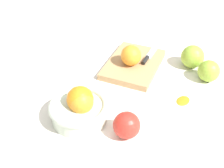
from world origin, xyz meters
TOP-DOWN VIEW (x-y plane):
  - ground_plane at (0.00, 0.00)m, footprint 2.40×2.40m
  - bowl at (-0.19, 0.06)m, footprint 0.16×0.16m
  - cutting_board at (0.11, 0.08)m, footprint 0.27×0.22m
  - orange_on_board at (0.10, 0.08)m, footprint 0.07×0.07m
  - knife at (0.17, 0.06)m, footprint 0.16×0.05m
  - apple_front_right at (0.20, -0.15)m, footprint 0.07×0.07m
  - apple_front_left at (-0.16, -0.08)m, footprint 0.07×0.07m
  - apple_front_right_2 at (0.24, -0.08)m, footprint 0.08×0.08m
  - citrus_peel at (0.05, -0.14)m, footprint 0.05×0.04m

SIDE VIEW (x-z plane):
  - ground_plane at x=0.00m, z-range 0.00..0.00m
  - citrus_peel at x=0.05m, z-range 0.00..0.01m
  - cutting_board at x=0.11m, z-range 0.00..0.02m
  - knife at x=0.17m, z-range 0.02..0.03m
  - apple_front_right at x=0.20m, z-range 0.00..0.07m
  - apple_front_left at x=-0.16m, z-range 0.00..0.07m
  - apple_front_right_2 at x=0.24m, z-range 0.00..0.08m
  - bowl at x=-0.19m, z-range -0.01..0.09m
  - orange_on_board at x=0.10m, z-range 0.02..0.09m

